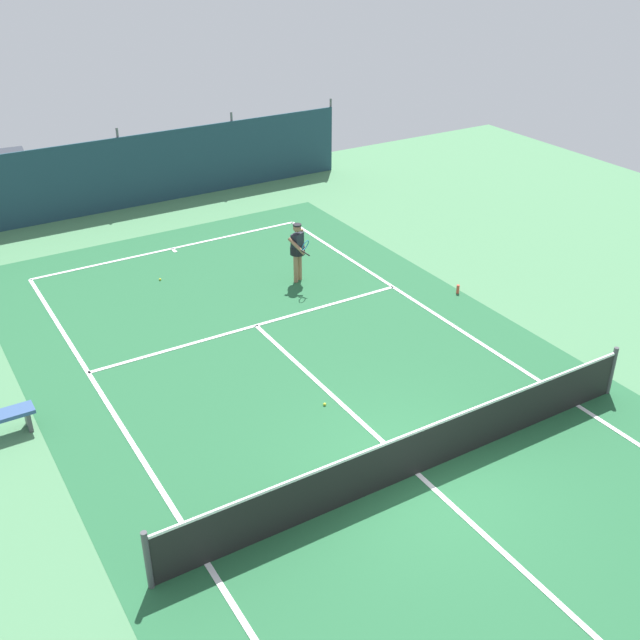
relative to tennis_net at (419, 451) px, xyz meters
name	(u,v)px	position (x,y,z in m)	size (l,w,h in m)	color
ground_plane	(417,474)	(0.00, 0.00, -0.51)	(36.00, 36.00, 0.00)	#4C8456
court_surface	(417,474)	(0.00, 0.00, -0.51)	(11.02, 26.60, 0.01)	#236038
tennis_net	(419,451)	(0.00, 0.00, 0.00)	(10.12, 0.10, 1.10)	black
back_fence	(120,185)	(0.00, 16.46, 0.16)	(16.30, 0.98, 2.70)	#1E3D4C
tennis_player	(298,248)	(2.14, 8.06, 0.45)	(0.56, 0.83, 1.64)	#9E7051
tennis_ball_near_player	(160,279)	(-1.08, 10.03, -0.48)	(0.07, 0.07, 0.07)	#CCDB33
tennis_ball_midcourt	(325,404)	(-0.32, 2.67, -0.48)	(0.07, 0.07, 0.07)	#CCDB33
parked_car	(6,180)	(-3.29, 18.42, 0.33)	(2.34, 4.36, 1.68)	maroon
water_bottle	(458,289)	(5.36, 5.23, -0.39)	(0.08, 0.08, 0.24)	#D84C38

